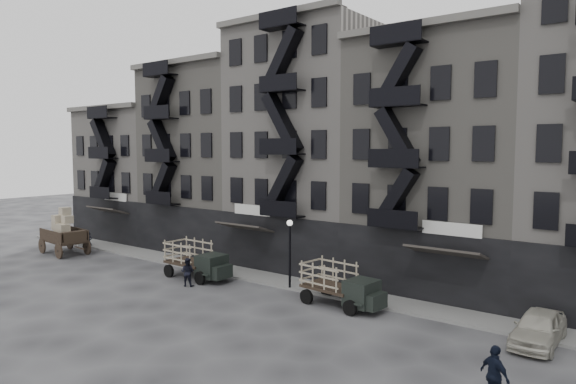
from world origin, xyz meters
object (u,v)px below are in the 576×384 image
Objects in this scene: stake_truck_east at (340,282)px; pedestrian_mid at (187,272)px; horse at (80,238)px; pedestrian_west at (89,242)px; policeman at (495,376)px; wagon at (63,228)px; stake_truck_west at (197,257)px; car_east at (538,328)px.

stake_truck_east is 10.00m from pedestrian_mid.
horse is 1.08× the size of pedestrian_west.
pedestrian_mid is at bearing 18.55° from policeman.
pedestrian_west is at bearing 69.29° from wagon.
policeman is (34.16, -6.22, 0.20)m from pedestrian_west.
stake_truck_east reaches higher than policeman.
stake_truck_west is at bearing 14.65° from policeman.
pedestrian_west reaches higher than car_east.
car_east is (35.02, 2.24, -1.39)m from wagon.
pedestrian_mid is (15.54, -0.57, -1.25)m from wagon.
pedestrian_mid is at bearing -109.13° from horse.
pedestrian_west reaches higher than horse.
car_east is (36.72, -0.27, -0.01)m from horse.
stake_truck_east is 11.52m from policeman.
stake_truck_west is at bearing -171.12° from stake_truck_east.
wagon is 2.33m from pedestrian_west.
wagon reaches higher than pedestrian_west.
stake_truck_east reaches higher than car_east.
stake_truck_east is 2.36× the size of policeman.
stake_truck_west reaches higher than pedestrian_mid.
horse is at bearing 176.48° from stake_truck_west.
policeman is (35.02, -4.49, -1.11)m from wagon.
stake_truck_west is at bearing -84.59° from pedestrian_mid.
wagon is 35.12m from car_east.
horse is at bearing -34.85° from pedestrian_mid.
horse is 3.34m from wagon.
horse is 0.37× the size of stake_truck_east.
stake_truck_west is 2.41× the size of policeman.
pedestrian_mid is (14.69, -2.29, 0.06)m from pedestrian_west.
horse is 2.68m from pedestrian_west.
stake_truck_west is 20.48m from car_east.
pedestrian_west is (0.86, 1.72, -1.31)m from wagon.
pedestrian_mid is at bearing -161.26° from stake_truck_east.
car_east is (9.73, 0.59, -0.61)m from stake_truck_east.
pedestrian_west is at bearing -33.59° from pedestrian_mid.
car_east is 34.16m from pedestrian_west.
wagon is 1.06× the size of car_east.
car_east is 2.46× the size of pedestrian_mid.
pedestrian_mid reaches higher than pedestrian_west.
wagon is at bearing -145.03° from pedestrian_west.
stake_truck_east reaches higher than pedestrian_west.
car_east is at bearing 4.68° from stake_truck_west.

